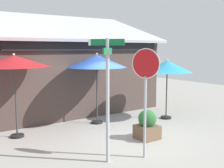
% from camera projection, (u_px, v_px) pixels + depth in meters
% --- Properties ---
extents(ground_plane, '(28.00, 28.00, 0.10)m').
position_uv_depth(ground_plane, '(132.00, 135.00, 9.61)').
color(ground_plane, '#9E9B93').
extents(cafe_building, '(8.16, 4.54, 4.67)m').
position_uv_depth(cafe_building, '(69.00, 72.00, 13.22)').
color(cafe_building, '#473833').
rests_on(cafe_building, ground).
extents(street_sign_post, '(0.67, 0.69, 3.17)m').
position_uv_depth(street_sign_post, '(107.00, 88.00, 6.96)').
color(street_sign_post, '#A8AAB2').
rests_on(street_sign_post, ground).
extents(stop_sign, '(0.32, 0.74, 2.92)m').
position_uv_depth(stop_sign, '(145.00, 82.00, 7.25)').
color(stop_sign, '#A8AAB2').
rests_on(stop_sign, ground).
extents(patio_umbrella_crimson_left, '(2.28, 2.28, 2.76)m').
position_uv_depth(patio_umbrella_crimson_left, '(14.00, 62.00, 8.91)').
color(patio_umbrella_crimson_left, black).
rests_on(patio_umbrella_crimson_left, ground).
extents(patio_umbrella_royal_blue_center, '(2.28, 2.28, 2.75)m').
position_uv_depth(patio_umbrella_royal_blue_center, '(97.00, 61.00, 10.63)').
color(patio_umbrella_royal_blue_center, black).
rests_on(patio_umbrella_royal_blue_center, ground).
extents(patio_umbrella_teal_right, '(2.02, 2.02, 2.49)m').
position_uv_depth(patio_umbrella_teal_right, '(167.00, 67.00, 11.41)').
color(patio_umbrella_teal_right, black).
rests_on(patio_umbrella_teal_right, ground).
extents(sidewalk_planter, '(0.67, 0.67, 0.96)m').
position_uv_depth(sidewalk_planter, '(147.00, 125.00, 9.01)').
color(sidewalk_planter, brown).
rests_on(sidewalk_planter, ground).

